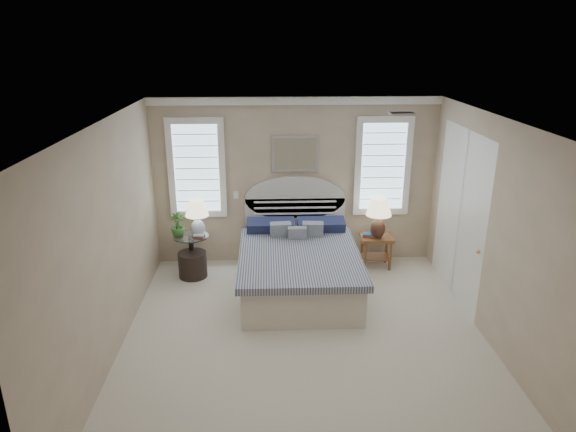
# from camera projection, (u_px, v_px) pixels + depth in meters

# --- Properties ---
(floor) EXTENTS (4.50, 5.00, 0.01)m
(floor) POSITION_uv_depth(u_px,v_px,m) (306.00, 342.00, 6.33)
(floor) COLOR beige
(floor) RESTS_ON ground
(ceiling) EXTENTS (4.50, 5.00, 0.01)m
(ceiling) POSITION_uv_depth(u_px,v_px,m) (308.00, 123.00, 5.43)
(ceiling) COLOR white
(ceiling) RESTS_ON wall_back
(wall_back) EXTENTS (4.50, 0.02, 2.70)m
(wall_back) POSITION_uv_depth(u_px,v_px,m) (295.00, 182.00, 8.23)
(wall_back) COLOR tan
(wall_back) RESTS_ON floor
(wall_left) EXTENTS (0.02, 5.00, 2.70)m
(wall_left) POSITION_uv_depth(u_px,v_px,m) (108.00, 244.00, 5.79)
(wall_left) COLOR tan
(wall_left) RESTS_ON floor
(wall_right) EXTENTS (0.02, 5.00, 2.70)m
(wall_right) POSITION_uv_depth(u_px,v_px,m) (499.00, 238.00, 5.97)
(wall_right) COLOR tan
(wall_right) RESTS_ON floor
(crown_molding) EXTENTS (4.50, 0.08, 0.12)m
(crown_molding) POSITION_uv_depth(u_px,v_px,m) (295.00, 101.00, 7.77)
(crown_molding) COLOR white
(crown_molding) RESTS_ON wall_back
(hvac_vent) EXTENTS (0.30, 0.20, 0.02)m
(hvac_vent) POSITION_uv_depth(u_px,v_px,m) (401.00, 113.00, 6.24)
(hvac_vent) COLOR #B2B2B2
(hvac_vent) RESTS_ON ceiling
(switch_plate) EXTENTS (0.08, 0.01, 0.12)m
(switch_plate) POSITION_uv_depth(u_px,v_px,m) (236.00, 195.00, 8.25)
(switch_plate) COLOR white
(switch_plate) RESTS_ON wall_back
(window_left) EXTENTS (0.90, 0.06, 1.60)m
(window_left) POSITION_uv_depth(u_px,v_px,m) (197.00, 168.00, 8.07)
(window_left) COLOR silver
(window_left) RESTS_ON wall_back
(window_right) EXTENTS (0.90, 0.06, 1.60)m
(window_right) POSITION_uv_depth(u_px,v_px,m) (382.00, 166.00, 8.19)
(window_right) COLOR silver
(window_right) RESTS_ON wall_back
(painting) EXTENTS (0.74, 0.04, 0.58)m
(painting) POSITION_uv_depth(u_px,v_px,m) (295.00, 154.00, 8.04)
(painting) COLOR silver
(painting) RESTS_ON wall_back
(closet_door) EXTENTS (0.02, 1.80, 2.40)m
(closet_door) POSITION_uv_depth(u_px,v_px,m) (460.00, 216.00, 7.15)
(closet_door) COLOR white
(closet_door) RESTS_ON floor
(bed) EXTENTS (1.72, 2.28, 1.47)m
(bed) POSITION_uv_depth(u_px,v_px,m) (298.00, 264.00, 7.57)
(bed) COLOR beige
(bed) RESTS_ON floor
(side_table_left) EXTENTS (0.56, 0.56, 0.63)m
(side_table_left) POSITION_uv_depth(u_px,v_px,m) (192.00, 250.00, 8.06)
(side_table_left) COLOR black
(side_table_left) RESTS_ON floor
(nightstand_right) EXTENTS (0.50, 0.40, 0.53)m
(nightstand_right) POSITION_uv_depth(u_px,v_px,m) (376.00, 245.00, 8.28)
(nightstand_right) COLOR brown
(nightstand_right) RESTS_ON floor
(floor_pot) EXTENTS (0.50, 0.50, 0.40)m
(floor_pot) POSITION_uv_depth(u_px,v_px,m) (193.00, 265.00, 7.99)
(floor_pot) COLOR black
(floor_pot) RESTS_ON floor
(lamp_left) EXTENTS (0.43, 0.43, 0.59)m
(lamp_left) POSITION_uv_depth(u_px,v_px,m) (197.00, 214.00, 7.84)
(lamp_left) COLOR white
(lamp_left) RESTS_ON side_table_left
(lamp_right) EXTENTS (0.42, 0.42, 0.66)m
(lamp_right) POSITION_uv_depth(u_px,v_px,m) (379.00, 214.00, 8.05)
(lamp_right) COLOR black
(lamp_right) RESTS_ON nightstand_right
(potted_plant) EXTENTS (0.24, 0.24, 0.38)m
(potted_plant) POSITION_uv_depth(u_px,v_px,m) (177.00, 225.00, 7.87)
(potted_plant) COLOR #2C6829
(potted_plant) RESTS_ON side_table_left
(books_left) EXTENTS (0.19, 0.15, 0.07)m
(books_left) POSITION_uv_depth(u_px,v_px,m) (199.00, 236.00, 7.86)
(books_left) COLOR maroon
(books_left) RESTS_ON side_table_left
(books_right) EXTENTS (0.24, 0.20, 0.05)m
(books_right) POSITION_uv_depth(u_px,v_px,m) (369.00, 235.00, 8.20)
(books_right) COLOR maroon
(books_right) RESTS_ON nightstand_right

